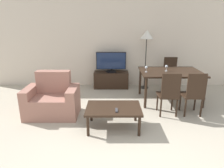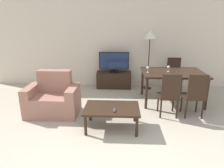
{
  "view_description": "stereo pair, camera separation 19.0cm",
  "coord_description": "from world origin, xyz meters",
  "px_view_note": "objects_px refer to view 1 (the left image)",
  "views": [
    {
      "loc": [
        -0.1,
        -1.93,
        1.88
      ],
      "look_at": [
        -0.1,
        1.99,
        0.65
      ],
      "focal_mm": 32.0,
      "sensor_mm": 36.0,
      "label": 1
    },
    {
      "loc": [
        0.09,
        -1.92,
        1.88
      ],
      "look_at": [
        -0.1,
        1.99,
        0.65
      ],
      "focal_mm": 32.0,
      "sensor_mm": 36.0,
      "label": 2
    }
  ],
  "objects_px": {
    "dining_chair_far": "(171,73)",
    "tv_stand": "(111,80)",
    "tv": "(111,62)",
    "dining_table": "(170,74)",
    "floor_lamp": "(147,38)",
    "wine_glass_left": "(146,68)",
    "remote_primary": "(116,110)",
    "armchair": "(53,100)",
    "dining_chair_near_right": "(194,93)",
    "dining_chair_near": "(169,93)",
    "wine_glass_center": "(166,67)",
    "coffee_table": "(113,110)"
  },
  "relations": [
    {
      "from": "dining_chair_far",
      "to": "tv_stand",
      "type": "bearing_deg",
      "value": 173.34
    },
    {
      "from": "dining_table",
      "to": "dining_chair_near_right",
      "type": "distance_m",
      "value": 0.88
    },
    {
      "from": "dining_chair_near",
      "to": "dining_chair_far",
      "type": "xyz_separation_m",
      "value": [
        0.5,
        1.66,
        0.0
      ]
    },
    {
      "from": "dining_chair_near",
      "to": "floor_lamp",
      "type": "xyz_separation_m",
      "value": [
        -0.2,
        1.82,
        0.96
      ]
    },
    {
      "from": "tv_stand",
      "to": "remote_primary",
      "type": "bearing_deg",
      "value": -87.65
    },
    {
      "from": "dining_table",
      "to": "remote_primary",
      "type": "height_order",
      "value": "dining_table"
    },
    {
      "from": "armchair",
      "to": "coffee_table",
      "type": "height_order",
      "value": "armchair"
    },
    {
      "from": "tv",
      "to": "dining_table",
      "type": "bearing_deg",
      "value": -35.58
    },
    {
      "from": "tv_stand",
      "to": "dining_chair_far",
      "type": "distance_m",
      "value": 1.71
    },
    {
      "from": "tv_stand",
      "to": "dining_chair_near",
      "type": "distance_m",
      "value": 2.22
    },
    {
      "from": "dining_chair_far",
      "to": "armchair",
      "type": "bearing_deg",
      "value": -150.67
    },
    {
      "from": "armchair",
      "to": "dining_chair_near",
      "type": "xyz_separation_m",
      "value": [
        2.39,
        -0.04,
        0.19
      ]
    },
    {
      "from": "coffee_table",
      "to": "dining_chair_far",
      "type": "relative_size",
      "value": 1.06
    },
    {
      "from": "dining_chair_near",
      "to": "wine_glass_left",
      "type": "bearing_deg",
      "value": 115.68
    },
    {
      "from": "tv",
      "to": "dining_chair_near_right",
      "type": "bearing_deg",
      "value": -47.8
    },
    {
      "from": "tv_stand",
      "to": "armchair",
      "type": "bearing_deg",
      "value": -123.57
    },
    {
      "from": "dining_chair_near",
      "to": "remote_primary",
      "type": "xyz_separation_m",
      "value": [
        -1.08,
        -0.66,
        -0.08
      ]
    },
    {
      "from": "floor_lamp",
      "to": "wine_glass_center",
      "type": "height_order",
      "value": "floor_lamp"
    },
    {
      "from": "armchair",
      "to": "wine_glass_center",
      "type": "xyz_separation_m",
      "value": [
        2.53,
        0.8,
        0.53
      ]
    },
    {
      "from": "dining_table",
      "to": "armchair",
      "type": "bearing_deg",
      "value": -163.27
    },
    {
      "from": "dining_chair_near_right",
      "to": "remote_primary",
      "type": "height_order",
      "value": "dining_chair_near_right"
    },
    {
      "from": "dining_chair_near_right",
      "to": "floor_lamp",
      "type": "relative_size",
      "value": 0.56
    },
    {
      "from": "armchair",
      "to": "dining_chair_far",
      "type": "xyz_separation_m",
      "value": [
        2.89,
        1.62,
        0.19
      ]
    },
    {
      "from": "tv",
      "to": "armchair",
      "type": "bearing_deg",
      "value": -123.61
    },
    {
      "from": "remote_primary",
      "to": "wine_glass_left",
      "type": "distance_m",
      "value": 1.63
    },
    {
      "from": "tv_stand",
      "to": "remote_primary",
      "type": "height_order",
      "value": "tv_stand"
    },
    {
      "from": "coffee_table",
      "to": "dining_chair_far",
      "type": "distance_m",
      "value": 2.72
    },
    {
      "from": "dining_chair_far",
      "to": "wine_glass_center",
      "type": "distance_m",
      "value": 0.96
    },
    {
      "from": "armchair",
      "to": "dining_table",
      "type": "distance_m",
      "value": 2.78
    },
    {
      "from": "dining_table",
      "to": "wine_glass_left",
      "type": "distance_m",
      "value": 0.64
    },
    {
      "from": "floor_lamp",
      "to": "wine_glass_left",
      "type": "bearing_deg",
      "value": -98.38
    },
    {
      "from": "remote_primary",
      "to": "wine_glass_center",
      "type": "bearing_deg",
      "value": 50.88
    },
    {
      "from": "remote_primary",
      "to": "wine_glass_center",
      "type": "relative_size",
      "value": 1.03
    },
    {
      "from": "tv_stand",
      "to": "wine_glass_center",
      "type": "height_order",
      "value": "wine_glass_center"
    },
    {
      "from": "tv",
      "to": "tv_stand",
      "type": "bearing_deg",
      "value": 90.0
    },
    {
      "from": "dining_table",
      "to": "dining_chair_far",
      "type": "relative_size",
      "value": 1.55
    },
    {
      "from": "dining_table",
      "to": "dining_chair_near",
      "type": "xyz_separation_m",
      "value": [
        -0.25,
        -0.83,
        -0.17
      ]
    },
    {
      "from": "coffee_table",
      "to": "wine_glass_center",
      "type": "xyz_separation_m",
      "value": [
        1.27,
        1.35,
        0.49
      ]
    },
    {
      "from": "coffee_table",
      "to": "floor_lamp",
      "type": "xyz_separation_m",
      "value": [
        0.93,
        2.33,
        1.09
      ]
    },
    {
      "from": "tv",
      "to": "dining_chair_near_right",
      "type": "relative_size",
      "value": 0.93
    },
    {
      "from": "floor_lamp",
      "to": "wine_glass_center",
      "type": "xyz_separation_m",
      "value": [
        0.34,
        -0.98,
        -0.61
      ]
    },
    {
      "from": "wine_glass_left",
      "to": "armchair",
      "type": "bearing_deg",
      "value": -160.9
    },
    {
      "from": "tv",
      "to": "floor_lamp",
      "type": "relative_size",
      "value": 0.52
    },
    {
      "from": "armchair",
      "to": "dining_table",
      "type": "bearing_deg",
      "value": 16.73
    },
    {
      "from": "wine_glass_left",
      "to": "dining_chair_near",
      "type": "bearing_deg",
      "value": -64.32
    },
    {
      "from": "dining_chair_far",
      "to": "dining_chair_near_right",
      "type": "bearing_deg",
      "value": -90.0
    },
    {
      "from": "tv_stand",
      "to": "remote_primary",
      "type": "distance_m",
      "value": 2.53
    },
    {
      "from": "wine_glass_left",
      "to": "wine_glass_center",
      "type": "xyz_separation_m",
      "value": [
        0.5,
        0.09,
        0.0
      ]
    },
    {
      "from": "tv_stand",
      "to": "coffee_table",
      "type": "xyz_separation_m",
      "value": [
        0.05,
        -2.37,
        0.13
      ]
    },
    {
      "from": "tv_stand",
      "to": "wine_glass_center",
      "type": "xyz_separation_m",
      "value": [
        1.32,
        -1.02,
        0.61
      ]
    }
  ]
}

